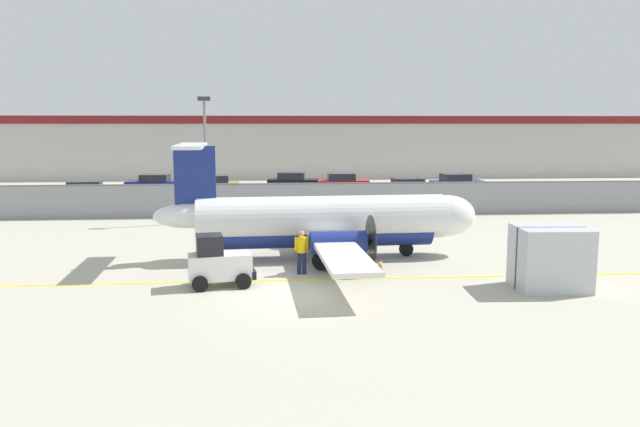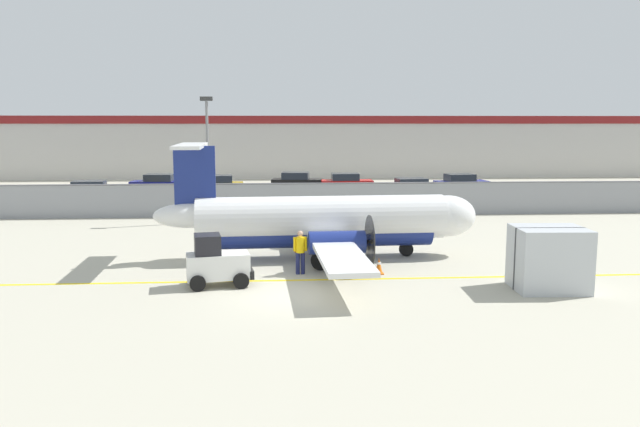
{
  "view_description": "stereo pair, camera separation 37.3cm",
  "coord_description": "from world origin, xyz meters",
  "px_view_note": "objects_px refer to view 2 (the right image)",
  "views": [
    {
      "loc": [
        -0.88,
        -20.52,
        5.8
      ],
      "look_at": [
        1.3,
        6.78,
        1.8
      ],
      "focal_mm": 35.0,
      "sensor_mm": 36.0,
      "label": 1
    },
    {
      "loc": [
        -0.51,
        -20.55,
        5.8
      ],
      "look_at": [
        1.3,
        6.78,
        1.8
      ],
      "focal_mm": 35.0,
      "sensor_mm": 36.0,
      "label": 2
    }
  ],
  "objects_px": {
    "traffic_cone_near_left": "(299,245)",
    "parked_car_0": "(91,192)",
    "cargo_container": "(549,259)",
    "parked_car_3": "(297,182)",
    "ground_crew_worker": "(300,250)",
    "traffic_cone_near_right": "(379,266)",
    "parked_car_2": "(217,185)",
    "commuter_airplane": "(327,221)",
    "parked_car_4": "(346,183)",
    "baggage_tug": "(216,262)",
    "parked_car_1": "(158,184)",
    "parked_car_6": "(461,184)",
    "parked_car_5": "(413,189)",
    "apron_light_pole": "(208,149)"
  },
  "relations": [
    {
      "from": "commuter_airplane",
      "to": "parked_car_0",
      "type": "height_order",
      "value": "commuter_airplane"
    },
    {
      "from": "parked_car_0",
      "to": "traffic_cone_near_right",
      "type": "bearing_deg",
      "value": -56.53
    },
    {
      "from": "cargo_container",
      "to": "parked_car_5",
      "type": "relative_size",
      "value": 0.58
    },
    {
      "from": "parked_car_0",
      "to": "parked_car_6",
      "type": "distance_m",
      "value": 28.41
    },
    {
      "from": "baggage_tug",
      "to": "parked_car_1",
      "type": "bearing_deg",
      "value": 94.75
    },
    {
      "from": "commuter_airplane",
      "to": "parked_car_3",
      "type": "bearing_deg",
      "value": 88.63
    },
    {
      "from": "commuter_airplane",
      "to": "ground_crew_worker",
      "type": "height_order",
      "value": "commuter_airplane"
    },
    {
      "from": "ground_crew_worker",
      "to": "baggage_tug",
      "type": "bearing_deg",
      "value": -69.27
    },
    {
      "from": "cargo_container",
      "to": "parked_car_1",
      "type": "bearing_deg",
      "value": 125.04
    },
    {
      "from": "commuter_airplane",
      "to": "parked_car_2",
      "type": "relative_size",
      "value": 3.72
    },
    {
      "from": "cargo_container",
      "to": "traffic_cone_near_left",
      "type": "relative_size",
      "value": 3.89
    },
    {
      "from": "parked_car_3",
      "to": "ground_crew_worker",
      "type": "bearing_deg",
      "value": -83.88
    },
    {
      "from": "traffic_cone_near_right",
      "to": "parked_car_3",
      "type": "distance_m",
      "value": 28.75
    },
    {
      "from": "traffic_cone_near_left",
      "to": "parked_car_2",
      "type": "height_order",
      "value": "parked_car_2"
    },
    {
      "from": "ground_crew_worker",
      "to": "cargo_container",
      "type": "distance_m",
      "value": 9.04
    },
    {
      "from": "traffic_cone_near_left",
      "to": "parked_car_1",
      "type": "xyz_separation_m",
      "value": [
        -10.6,
        23.16,
        0.58
      ]
    },
    {
      "from": "cargo_container",
      "to": "parked_car_1",
      "type": "height_order",
      "value": "cargo_container"
    },
    {
      "from": "parked_car_0",
      "to": "parked_car_1",
      "type": "bearing_deg",
      "value": 52.44
    },
    {
      "from": "apron_light_pole",
      "to": "parked_car_1",
      "type": "bearing_deg",
      "value": 111.46
    },
    {
      "from": "traffic_cone_near_left",
      "to": "parked_car_0",
      "type": "distance_m",
      "value": 22.58
    },
    {
      "from": "parked_car_1",
      "to": "parked_car_3",
      "type": "distance_m",
      "value": 11.29
    },
    {
      "from": "commuter_airplane",
      "to": "parked_car_6",
      "type": "relative_size",
      "value": 3.66
    },
    {
      "from": "commuter_airplane",
      "to": "traffic_cone_near_left",
      "type": "distance_m",
      "value": 2.21
    },
    {
      "from": "ground_crew_worker",
      "to": "parked_car_6",
      "type": "relative_size",
      "value": 0.39
    },
    {
      "from": "baggage_tug",
      "to": "parked_car_4",
      "type": "height_order",
      "value": "baggage_tug"
    },
    {
      "from": "parked_car_4",
      "to": "ground_crew_worker",
      "type": "bearing_deg",
      "value": -100.03
    },
    {
      "from": "parked_car_0",
      "to": "parked_car_4",
      "type": "xyz_separation_m",
      "value": [
        18.91,
        5.4,
        0.0
      ]
    },
    {
      "from": "parked_car_2",
      "to": "parked_car_0",
      "type": "bearing_deg",
      "value": 21.81
    },
    {
      "from": "parked_car_2",
      "to": "parked_car_4",
      "type": "bearing_deg",
      "value": -177.85
    },
    {
      "from": "parked_car_4",
      "to": "apron_light_pole",
      "type": "relative_size",
      "value": 0.58
    },
    {
      "from": "cargo_container",
      "to": "traffic_cone_near_left",
      "type": "height_order",
      "value": "cargo_container"
    },
    {
      "from": "traffic_cone_near_left",
      "to": "traffic_cone_near_right",
      "type": "height_order",
      "value": "same"
    },
    {
      "from": "parked_car_1",
      "to": "parked_car_6",
      "type": "distance_m",
      "value": 24.5
    },
    {
      "from": "ground_crew_worker",
      "to": "traffic_cone_near_left",
      "type": "bearing_deg",
      "value": 172.59
    },
    {
      "from": "commuter_airplane",
      "to": "cargo_container",
      "type": "distance_m",
      "value": 9.26
    },
    {
      "from": "parked_car_5",
      "to": "apron_light_pole",
      "type": "bearing_deg",
      "value": -151.19
    },
    {
      "from": "traffic_cone_near_right",
      "to": "parked_car_0",
      "type": "bearing_deg",
      "value": 128.23
    },
    {
      "from": "ground_crew_worker",
      "to": "parked_car_6",
      "type": "height_order",
      "value": "same"
    },
    {
      "from": "commuter_airplane",
      "to": "ground_crew_worker",
      "type": "xyz_separation_m",
      "value": [
        -1.26,
        -2.82,
        -0.65
      ]
    },
    {
      "from": "commuter_airplane",
      "to": "cargo_container",
      "type": "height_order",
      "value": "commuter_airplane"
    },
    {
      "from": "cargo_container",
      "to": "parked_car_0",
      "type": "distance_m",
      "value": 33.44
    },
    {
      "from": "baggage_tug",
      "to": "parked_car_1",
      "type": "height_order",
      "value": "baggage_tug"
    },
    {
      "from": "ground_crew_worker",
      "to": "traffic_cone_near_left",
      "type": "height_order",
      "value": "ground_crew_worker"
    },
    {
      "from": "apron_light_pole",
      "to": "cargo_container",
      "type": "bearing_deg",
      "value": -49.54
    },
    {
      "from": "ground_crew_worker",
      "to": "traffic_cone_near_left",
      "type": "xyz_separation_m",
      "value": [
        0.07,
        4.16,
        -0.64
      ]
    },
    {
      "from": "cargo_container",
      "to": "parked_car_3",
      "type": "height_order",
      "value": "cargo_container"
    },
    {
      "from": "parked_car_1",
      "to": "parked_car_4",
      "type": "bearing_deg",
      "value": -176.98
    },
    {
      "from": "traffic_cone_near_right",
      "to": "parked_car_4",
      "type": "distance_m",
      "value": 27.31
    },
    {
      "from": "parked_car_5",
      "to": "apron_light_pole",
      "type": "height_order",
      "value": "apron_light_pole"
    },
    {
      "from": "parked_car_5",
      "to": "apron_light_pole",
      "type": "relative_size",
      "value": 0.59
    }
  ]
}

